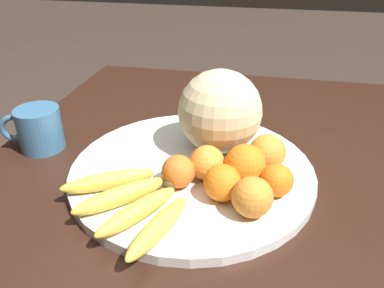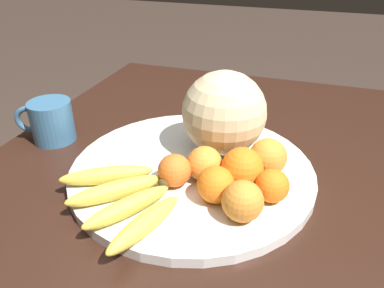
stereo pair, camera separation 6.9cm
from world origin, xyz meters
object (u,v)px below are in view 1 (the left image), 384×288
at_px(kitchen_table, 215,224).
at_px(orange_front_left, 252,197).
at_px(banana_bunch, 130,202).
at_px(orange_mid_center, 267,152).
at_px(produce_tag, 228,173).
at_px(orange_front_right, 245,165).
at_px(orange_back_right, 222,183).
at_px(orange_top_small, 178,171).
at_px(fruit_bowl, 192,170).
at_px(orange_back_left, 207,163).
at_px(orange_side_extra, 277,180).
at_px(melon, 220,111).
at_px(ceramic_mug, 39,129).

height_order(kitchen_table, orange_front_left, orange_front_left).
bearing_deg(kitchen_table, banana_bunch, 135.33).
bearing_deg(orange_mid_center, produce_tag, 117.73).
relative_size(orange_front_right, orange_back_right, 1.17).
bearing_deg(orange_top_small, orange_mid_center, -59.20).
bearing_deg(banana_bunch, orange_back_right, 152.24).
xyz_separation_m(orange_front_left, orange_mid_center, (0.14, -0.02, 0.00)).
relative_size(orange_back_right, orange_top_small, 1.06).
xyz_separation_m(fruit_bowl, orange_mid_center, (0.03, -0.14, 0.04)).
bearing_deg(orange_back_left, orange_mid_center, -62.36).
bearing_deg(produce_tag, orange_front_right, -167.34).
height_order(kitchen_table, orange_front_right, orange_front_right).
relative_size(kitchen_table, orange_front_right, 16.78).
bearing_deg(orange_front_left, orange_back_right, 59.38).
bearing_deg(orange_mid_center, orange_top_small, 120.80).
distance_m(orange_front_right, orange_back_right, 0.06).
relative_size(fruit_bowl, orange_back_left, 7.27).
relative_size(orange_front_left, orange_side_extra, 1.16).
xyz_separation_m(melon, banana_bunch, (-0.22, 0.11, -0.07)).
height_order(kitchen_table, orange_mid_center, orange_mid_center).
distance_m(kitchen_table, produce_tag, 0.12).
bearing_deg(orange_front_left, orange_mid_center, -7.26).
height_order(orange_side_extra, produce_tag, orange_side_extra).
bearing_deg(orange_front_left, orange_back_left, 45.83).
height_order(melon, banana_bunch, melon).
distance_m(kitchen_table, ceramic_mug, 0.42).
xyz_separation_m(kitchen_table, produce_tag, (0.01, -0.02, 0.12)).
bearing_deg(banana_bunch, melon, -167.33).
distance_m(kitchen_table, fruit_bowl, 0.12).
distance_m(orange_mid_center, orange_side_extra, 0.08).
height_order(fruit_bowl, banana_bunch, banana_bunch).
relative_size(melon, orange_front_right, 2.27).
xyz_separation_m(kitchen_table, banana_bunch, (-0.12, 0.12, 0.13)).
bearing_deg(orange_back_right, ceramic_mug, 73.94).
bearing_deg(fruit_bowl, ceramic_mug, 84.20).
height_order(kitchen_table, banana_bunch, banana_bunch).
bearing_deg(orange_front_left, orange_side_extra, -31.53).
relative_size(orange_front_left, orange_front_right, 0.90).
bearing_deg(orange_front_right, orange_back_right, 148.74).
bearing_deg(ceramic_mug, orange_front_left, -107.84).
relative_size(orange_front_right, orange_back_left, 1.15).
xyz_separation_m(orange_front_left, ceramic_mug, (0.15, 0.46, -0.01)).
bearing_deg(ceramic_mug, orange_back_left, -99.72).
bearing_deg(orange_side_extra, orange_front_left, 148.47).
height_order(orange_mid_center, orange_back_right, orange_mid_center).
bearing_deg(kitchen_table, orange_back_left, 117.28).
height_order(orange_side_extra, ceramic_mug, ceramic_mug).
relative_size(banana_bunch, orange_side_extra, 4.13).
distance_m(fruit_bowl, ceramic_mug, 0.34).
relative_size(kitchen_table, orange_side_extra, 21.75).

